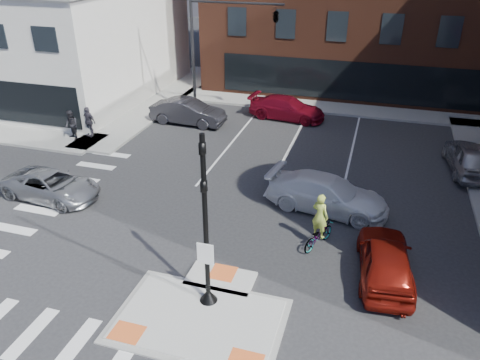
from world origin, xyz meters
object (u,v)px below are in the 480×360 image
(pedestrian_b, at_px, (88,121))
(pedestrian_a, at_px, (71,125))
(cyclist, at_px, (319,229))
(silver_suv, at_px, (51,185))
(bg_car_red, at_px, (287,108))
(red_sedan, at_px, (386,259))
(bg_car_silver, at_px, (470,157))
(bg_car_dark, at_px, (188,112))
(white_pickup, at_px, (327,194))

(pedestrian_b, bearing_deg, pedestrian_a, -119.87)
(pedestrian_a, bearing_deg, cyclist, 6.51)
(silver_suv, relative_size, bg_car_red, 0.92)
(red_sedan, relative_size, cyclist, 1.94)
(pedestrian_b, bearing_deg, cyclist, -12.55)
(silver_suv, bearing_deg, pedestrian_a, 32.27)
(bg_car_silver, xyz_separation_m, cyclist, (-6.50, -8.92, -0.04))
(bg_car_silver, height_order, pedestrian_a, pedestrian_a)
(cyclist, bearing_deg, bg_car_dark, -23.26)
(white_pickup, distance_m, bg_car_dark, 13.20)
(white_pickup, relative_size, bg_car_red, 1.06)
(bg_car_dark, distance_m, cyclist, 15.27)
(red_sedan, height_order, cyclist, cyclist)
(bg_car_dark, height_order, bg_car_red, bg_car_dark)
(cyclist, height_order, pedestrian_b, cyclist)
(bg_car_dark, xyz_separation_m, bg_car_silver, (16.74, -2.41, 0.02))
(pedestrian_a, relative_size, pedestrian_b, 0.96)
(white_pickup, bearing_deg, pedestrian_a, 86.35)
(white_pickup, bearing_deg, red_sedan, -138.84)
(red_sedan, height_order, pedestrian_b, pedestrian_b)
(white_pickup, height_order, pedestrian_a, pedestrian_a)
(red_sedan, relative_size, bg_car_silver, 0.94)
(bg_car_red, bearing_deg, bg_car_silver, -109.27)
(bg_car_red, bearing_deg, silver_suv, 155.98)
(bg_car_dark, height_order, pedestrian_a, pedestrian_a)
(cyclist, bearing_deg, red_sedan, 178.77)
(red_sedan, bearing_deg, cyclist, -31.60)
(cyclist, bearing_deg, bg_car_red, -48.70)
(pedestrian_b, bearing_deg, bg_car_silver, 17.68)
(bg_car_dark, bearing_deg, bg_car_red, -62.25)
(bg_car_red, height_order, cyclist, cyclist)
(red_sedan, distance_m, bg_car_silver, 10.90)
(silver_suv, distance_m, bg_car_silver, 20.89)
(red_sedan, height_order, bg_car_dark, bg_car_dark)
(silver_suv, bearing_deg, pedestrian_b, 24.89)
(cyclist, xyz_separation_m, pedestrian_b, (-15.00, 7.25, 0.28))
(bg_car_dark, bearing_deg, pedestrian_b, 133.13)
(silver_suv, xyz_separation_m, pedestrian_b, (-2.50, 7.00, 0.41))
(bg_car_red, bearing_deg, pedestrian_b, 129.38)
(bg_car_red, bearing_deg, red_sedan, -149.47)
(bg_car_red, height_order, pedestrian_b, pedestrian_b)
(silver_suv, distance_m, pedestrian_b, 7.44)
(white_pickup, distance_m, cyclist, 2.94)
(bg_car_dark, xyz_separation_m, cyclist, (10.24, -11.33, -0.02))
(bg_car_silver, height_order, bg_car_red, bg_car_silver)
(red_sedan, xyz_separation_m, pedestrian_b, (-17.56, 8.49, 0.29))
(red_sedan, height_order, white_pickup, white_pickup)
(red_sedan, xyz_separation_m, white_pickup, (-2.61, 4.18, 0.02))
(cyclist, bearing_deg, white_pickup, -64.44)
(pedestrian_a, height_order, pedestrian_b, pedestrian_b)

